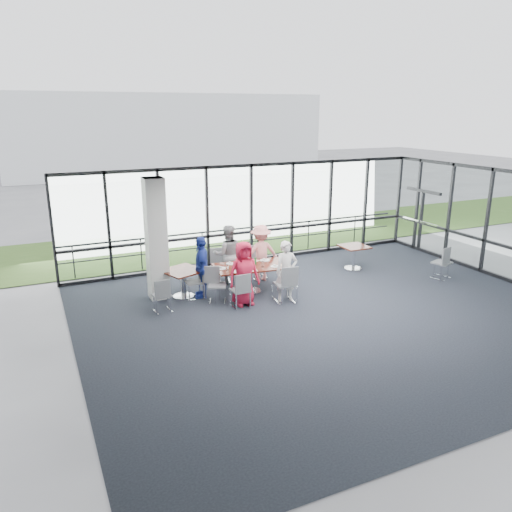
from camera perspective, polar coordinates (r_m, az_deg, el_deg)
name	(u,v)px	position (r m, az deg, el deg)	size (l,w,h in m)	color
floor	(335,315)	(12.44, 9.01, -6.72)	(12.00, 10.00, 0.02)	black
ceiling	(341,184)	(11.57, 9.72, 8.07)	(12.00, 10.00, 0.04)	white
wall_left	(69,289)	(10.00, -20.63, -3.54)	(0.10, 10.00, 3.20)	silver
curtain_wall_back	(251,214)	(16.16, -0.54, 4.87)	(12.00, 0.10, 3.20)	white
exit_door	(421,221)	(18.55, 18.33, 3.80)	(0.12, 1.60, 2.10)	black
structural_column	(156,239)	(13.18, -11.33, 1.89)	(0.50, 0.50, 3.20)	silver
apron	(203,230)	(21.07, -6.11, 2.99)	(80.00, 70.00, 0.02)	slate
grass_strip	(219,240)	(19.23, -4.19, 1.83)	(80.00, 5.00, 0.01)	#31541B
hangar_main	(161,133)	(42.80, -10.80, 13.66)	(24.00, 10.00, 6.00)	silver
guard_rail	(244,242)	(16.95, -1.37, 1.59)	(0.06, 0.06, 12.00)	#2D2D33
main_table	(251,270)	(13.61, -0.53, -1.57)	(2.11, 1.32, 0.75)	#370E0B
side_table_left	(183,274)	(13.37, -8.39, -2.02)	(1.22, 1.22, 0.75)	#370E0B
side_table_right	(354,250)	(15.87, 11.15, 0.70)	(0.81, 0.81, 0.75)	#370E0B
diner_near_left	(244,273)	(12.67, -1.41, -2.00)	(0.81, 0.53, 1.67)	red
diner_near_right	(286,271)	(12.94, 3.49, -1.76)	(0.59, 0.43, 1.61)	silver
diner_far_left	(228,254)	(14.26, -3.25, 0.18)	(0.83, 0.51, 1.71)	gray
diner_far_right	(261,253)	(14.47, 0.54, 0.35)	(1.07, 0.55, 1.66)	pink
diner_end	(202,267)	(13.25, -6.22, -1.25)	(0.98, 0.53, 1.67)	#1F3397
chair_main_nl	(240,290)	(12.62, -1.82, -3.93)	(0.44, 0.44, 0.90)	slate
chair_main_nr	(285,284)	(12.94, 3.32, -3.24)	(0.48, 0.48, 0.97)	slate
chair_main_fl	(222,266)	(14.49, -3.90, -1.14)	(0.46, 0.46, 0.94)	slate
chair_main_fr	(258,263)	(14.80, 0.28, -0.77)	(0.45, 0.45, 0.93)	slate
chair_main_end	(194,282)	(13.32, -7.08, -2.97)	(0.43, 0.43, 0.89)	slate
chair_spare_la	(162,295)	(12.56, -10.72, -4.43)	(0.42, 0.42, 0.85)	slate
chair_spare_lb	(217,285)	(12.97, -4.46, -3.37)	(0.44, 0.44, 0.91)	slate
chair_spare_r	(442,263)	(15.70, 20.47, -0.72)	(0.48, 0.48, 0.98)	slate
plate_nl	(238,271)	(13.07, -2.12, -1.78)	(0.28, 0.28, 0.01)	white
plate_nr	(275,266)	(13.48, 2.20, -1.20)	(0.24, 0.24, 0.01)	white
plate_fl	(230,264)	(13.74, -2.95, -0.87)	(0.24, 0.24, 0.01)	white
plate_fr	(265,260)	(14.03, 1.01, -0.48)	(0.29, 0.29, 0.01)	white
plate_end	(221,268)	(13.34, -4.01, -1.42)	(0.28, 0.28, 0.01)	white
tumbler_a	(245,267)	(13.25, -1.26, -1.22)	(0.07, 0.07, 0.15)	white
tumbler_b	(263,264)	(13.44, 0.78, -0.94)	(0.08, 0.08, 0.15)	white
tumbler_c	(252,261)	(13.77, -0.44, -0.55)	(0.07, 0.07, 0.13)	white
tumbler_d	(227,267)	(13.20, -3.32, -1.31)	(0.07, 0.07, 0.14)	white
menu_a	(252,271)	(13.15, -0.49, -1.67)	(0.30, 0.21, 0.00)	white
menu_b	(285,265)	(13.64, 3.38, -1.03)	(0.27, 0.19, 0.00)	white
menu_c	(254,261)	(13.98, -0.26, -0.56)	(0.32, 0.22, 0.00)	white
condiment_caddy	(253,264)	(13.68, -0.37, -0.87)	(0.10, 0.07, 0.04)	black
ketchup_bottle	(252,262)	(13.55, -0.43, -0.73)	(0.06, 0.06, 0.18)	#A11B00
green_bottle	(255,261)	(13.62, -0.06, -0.60)	(0.05, 0.05, 0.20)	#176A26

